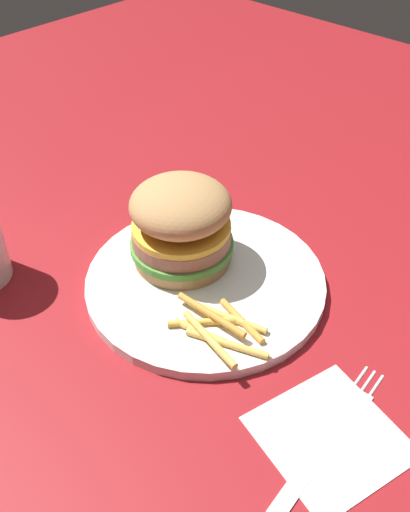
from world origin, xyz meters
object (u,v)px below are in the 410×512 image
plate (205,281)px  fork (331,433)px  fries_pile (218,327)px  sandwich (181,223)px  napkin (330,436)px

plate → fork: plate is taller
fries_pile → fork: bearing=84.3°
plate → sandwich: bearing=-98.8°
sandwich → napkin: size_ratio=1.03×
plate → napkin: plate is taller
fries_pile → plate: bearing=-127.2°
plate → napkin: bearing=72.9°
fries_pile → napkin: bearing=83.7°
sandwich → fork: 0.26m
plate → fork: 0.21m
fries_pile → fork: (0.01, 0.14, -0.01)m
sandwich → napkin: 0.26m
fries_pile → napkin: 0.14m
fries_pile → napkin: (0.02, 0.14, -0.02)m
fries_pile → fork: size_ratio=0.65×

